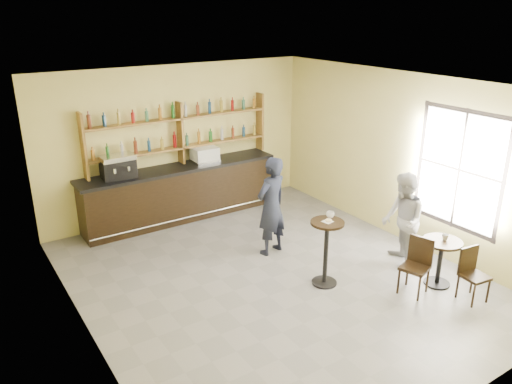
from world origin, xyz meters
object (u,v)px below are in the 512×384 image
chair_west (415,267)px  cafe_table (440,263)px  bar_counter (181,193)px  pedestal_table (326,253)px  espresso_machine (118,166)px  patron_second (402,220)px  pastry_case (205,155)px  man_main (271,206)px  chair_south (475,276)px

chair_west → cafe_table: bearing=67.6°
bar_counter → pedestal_table: size_ratio=3.85×
espresso_machine → patron_second: 5.39m
pastry_case → pedestal_table: 3.85m
espresso_machine → cafe_table: size_ratio=0.80×
espresso_machine → man_main: 3.11m
cafe_table → bar_counter: bearing=115.7°
espresso_machine → pastry_case: 1.88m
pedestal_table → chair_west: pedestal_table is taller
espresso_machine → cafe_table: bearing=-50.4°
pastry_case → man_main: bearing=-81.4°
man_main → patron_second: (1.62, -1.62, -0.08)m
man_main → patron_second: man_main is taller
espresso_machine → chair_south: (3.65, -5.41, -0.96)m
man_main → cafe_table: (1.62, -2.44, -0.52)m
pastry_case → cafe_table: (1.71, -4.81, -0.93)m
pedestal_table → patron_second: 1.56m
espresso_machine → chair_south: bearing=-53.2°
bar_counter → chair_south: 5.90m
bar_counter → man_main: man_main is taller
pedestal_table → chair_west: bearing=-45.1°
chair_west → pastry_case: bearing=176.5°
bar_counter → espresso_machine: 1.52m
man_main → chair_west: bearing=101.0°
espresso_machine → cafe_table: (3.60, -4.81, -0.99)m
chair_west → patron_second: patron_second is taller
pedestal_table → chair_south: 2.28m
patron_second → pedestal_table: bearing=-64.5°
bar_counter → patron_second: (2.30, -3.98, 0.26)m
espresso_machine → pedestal_table: bearing=-58.5°
man_main → chair_south: 3.51m
cafe_table → chair_south: chair_south is taller
chair_west → pedestal_table: bearing=-152.4°
bar_counter → patron_second: bearing=-60.0°
man_main → cafe_table: size_ratio=2.33×
pastry_case → man_main: man_main is taller
pastry_case → patron_second: size_ratio=0.32×
bar_counter → espresso_machine: espresso_machine is taller
cafe_table → patron_second: bearing=90.6°
chair_south → pedestal_table: bearing=141.5°
espresso_machine → bar_counter: bearing=2.8°
bar_counter → man_main: 2.48m
chair_south → patron_second: size_ratio=0.51×
man_main → chair_south: bearing=105.7°
espresso_machine → patron_second: (3.59, -3.98, -0.54)m
pedestal_table → man_main: size_ratio=0.60×
chair_south → patron_second: bearing=99.8°
pastry_case → chair_west: 4.97m
pedestal_table → chair_south: bearing=-46.0°
bar_counter → patron_second: patron_second is taller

